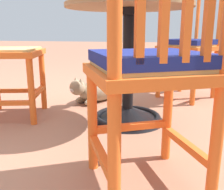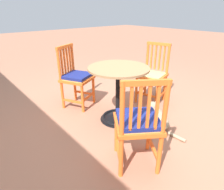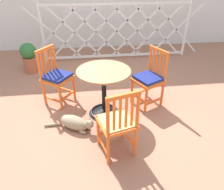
{
  "view_description": "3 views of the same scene",
  "coord_description": "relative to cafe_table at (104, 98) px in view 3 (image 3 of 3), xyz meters",
  "views": [
    {
      "loc": [
        1.61,
        0.33,
        0.57
      ],
      "look_at": [
        0.12,
        0.02,
        0.19
      ],
      "focal_mm": 41.25,
      "sensor_mm": 36.0,
      "label": 1
    },
    {
      "loc": [
        -1.64,
        1.64,
        1.38
      ],
      "look_at": [
        0.04,
        0.18,
        0.37
      ],
      "focal_mm": 30.66,
      "sensor_mm": 36.0,
      "label": 2
    },
    {
      "loc": [
        -0.2,
        -2.61,
        2.01
      ],
      "look_at": [
        0.13,
        0.1,
        0.32
      ],
      "focal_mm": 34.77,
      "sensor_mm": 36.0,
      "label": 3
    }
  ],
  "objects": [
    {
      "name": "ground_plane",
      "position": [
        -0.01,
        -0.1,
        -0.28
      ],
      "size": [
        24.0,
        24.0,
        0.0
      ],
      "primitive_type": "plane",
      "color": "#A36B51"
    },
    {
      "name": "lattice_fence_panel",
      "position": [
        0.49,
        2.22,
        0.36
      ],
      "size": [
        4.01,
        0.06,
        1.29
      ],
      "color": "white",
      "rests_on": "ground_plane"
    },
    {
      "name": "cafe_table",
      "position": [
        0.0,
        0.0,
        0.0
      ],
      "size": [
        0.76,
        0.76,
        0.73
      ],
      "color": "black",
      "rests_on": "ground_plane"
    },
    {
      "name": "orange_chair_at_corner",
      "position": [
        -0.72,
        0.42,
        0.16
      ],
      "size": [
        0.56,
        0.56,
        0.91
      ],
      "color": "orange",
      "rests_on": "ground_plane"
    },
    {
      "name": "orange_chair_by_planter",
      "position": [
        0.08,
        -0.8,
        0.15
      ],
      "size": [
        0.49,
        0.49,
        0.91
      ],
      "color": "orange",
      "rests_on": "ground_plane"
    },
    {
      "name": "orange_chair_facing_out",
      "position": [
        0.72,
        0.19,
        0.16
      ],
      "size": [
        0.54,
        0.54,
        0.91
      ],
      "color": "orange",
      "rests_on": "ground_plane"
    },
    {
      "name": "tabby_cat",
      "position": [
        -0.42,
        -0.32,
        -0.19
      ],
      "size": [
        0.71,
        0.4,
        0.23
      ],
      "color": "#9E896B",
      "rests_on": "ground_plane"
    },
    {
      "name": "terracotta_planter",
      "position": [
        -1.4,
        1.66,
        0.04
      ],
      "size": [
        0.32,
        0.32,
        0.62
      ],
      "color": "#B25B3D",
      "rests_on": "ground_plane"
    }
  ]
}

